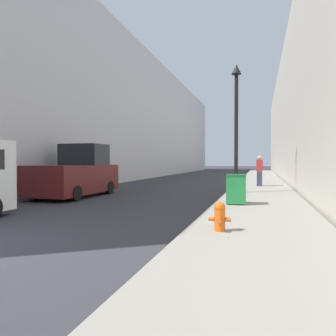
% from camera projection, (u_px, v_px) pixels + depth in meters
% --- Properties ---
extents(sidewalk_right, '(3.19, 60.00, 0.16)m').
position_uv_depth(sidewalk_right, '(261.00, 184.00, 21.84)').
color(sidewalk_right, gray).
rests_on(sidewalk_right, ground).
extents(building_left_glass, '(12.00, 60.00, 11.84)m').
position_uv_depth(building_left_glass, '(100.00, 120.00, 33.78)').
color(building_left_glass, '#BCBCC1').
rests_on(building_left_glass, ground).
extents(fire_hydrant, '(0.47, 0.36, 0.62)m').
position_uv_depth(fire_hydrant, '(220.00, 216.00, 6.95)').
color(fire_hydrant, '#D15614').
rests_on(fire_hydrant, sidewalk_right).
extents(trash_bin, '(0.65, 0.62, 1.03)m').
position_uv_depth(trash_bin, '(236.00, 189.00, 11.26)').
color(trash_bin, '#1E7538').
rests_on(trash_bin, sidewalk_right).
extents(lamppost, '(0.46, 0.46, 6.01)m').
position_uv_depth(lamppost, '(236.00, 118.00, 15.34)').
color(lamppost, black).
rests_on(lamppost, sidewalk_right).
extents(pickup_truck, '(2.20, 4.94, 2.46)m').
position_uv_depth(pickup_truck, '(77.00, 175.00, 15.21)').
color(pickup_truck, '#561919').
rests_on(pickup_truck, ground).
extents(pedestrian_on_sidewalk, '(0.36, 0.24, 1.80)m').
position_uv_depth(pedestrian_on_sidewalk, '(259.00, 171.00, 19.34)').
color(pedestrian_on_sidewalk, '#2D3347').
rests_on(pedestrian_on_sidewalk, sidewalk_right).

